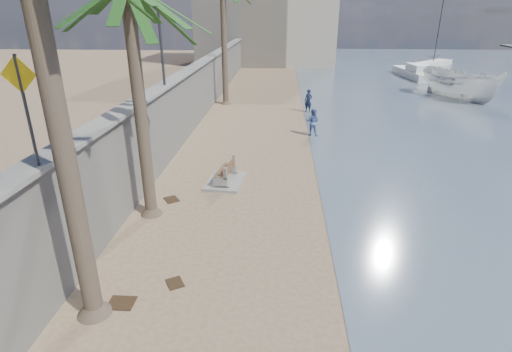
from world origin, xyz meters
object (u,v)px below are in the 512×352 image
object	(u,v)px
yacht_far	(415,74)
boat_cruiser	(461,83)
bench_far	(225,174)
sailboat_west	(433,63)
person_b	(313,121)
person_a	(308,99)

from	to	relation	value
yacht_far	boat_cruiser	bearing A→B (deg)	176.22
bench_far	yacht_far	xyz separation A→B (m)	(16.93, 30.58, -0.04)
sailboat_west	person_b	bearing A→B (deg)	-118.54
person_a	person_b	distance (m)	5.83
person_b	yacht_far	bearing A→B (deg)	-101.13
boat_cruiser	sailboat_west	bearing A→B (deg)	49.68
person_a	yacht_far	size ratio (longest dim) A/B	0.23
person_a	sailboat_west	world-z (taller)	sailboat_west
person_a	sailboat_west	size ratio (longest dim) A/B	0.18
bench_far	person_b	bearing A→B (deg)	60.38
person_a	yacht_far	bearing A→B (deg)	85.60
boat_cruiser	sailboat_west	world-z (taller)	sailboat_west
yacht_far	person_a	bearing A→B (deg)	139.57
person_b	sailboat_west	size ratio (longest dim) A/B	0.17
person_a	yacht_far	world-z (taller)	person_a
person_a	yacht_far	xyz separation A→B (m)	(12.70, 17.43, -0.59)
bench_far	person_a	xyz separation A→B (m)	(4.23, 13.15, 0.55)
person_b	boat_cruiser	size ratio (longest dim) A/B	0.52
boat_cruiser	bench_far	bearing A→B (deg)	-158.77
bench_far	boat_cruiser	bearing A→B (deg)	47.87
sailboat_west	bench_far	bearing A→B (deg)	-118.73
bench_far	sailboat_west	world-z (taller)	sailboat_west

